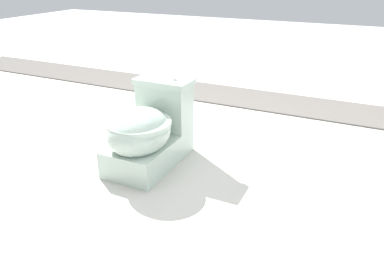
# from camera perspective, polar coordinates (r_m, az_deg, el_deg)

# --- Properties ---
(ground_plane) EXTENTS (14.00, 14.00, 0.00)m
(ground_plane) POSITION_cam_1_polar(r_m,az_deg,el_deg) (2.54, -3.97, -3.89)
(ground_plane) COLOR beige
(gravel_strip) EXTENTS (0.56, 8.00, 0.01)m
(gravel_strip) POSITION_cam_1_polar(r_m,az_deg,el_deg) (3.56, 13.79, 3.69)
(gravel_strip) COLOR #605B56
(gravel_strip) RESTS_ON ground
(toilet) EXTENTS (0.64, 0.39, 0.52)m
(toilet) POSITION_cam_1_polar(r_m,az_deg,el_deg) (2.34, -6.71, -0.58)
(toilet) COLOR #B2C6B7
(toilet) RESTS_ON ground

